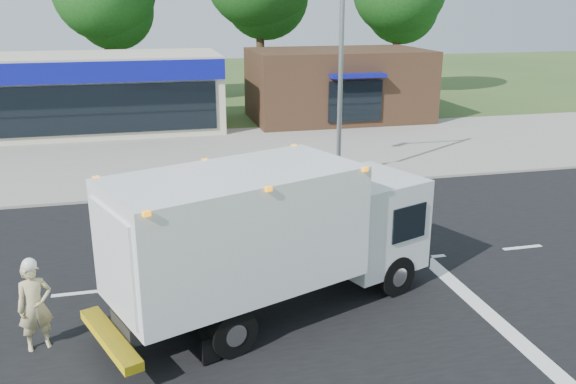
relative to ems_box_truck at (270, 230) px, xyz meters
The scene contains 10 objects.
ground 3.24m from the ems_box_truck, 48.52° to the left, with size 120.00×120.00×0.00m, color #385123.
road_asphalt 3.23m from the ems_box_truck, 48.52° to the left, with size 60.00×14.00×0.02m, color black.
sidewalk 10.44m from the ems_box_truck, 80.45° to the left, with size 60.00×2.40×0.12m, color gray.
parking_apron 16.14m from the ems_box_truck, 83.90° to the left, with size 60.00×9.00×0.02m, color gray.
lane_markings 3.67m from the ems_box_truck, 10.67° to the left, with size 55.20×7.00×0.01m.
ems_box_truck is the anchor object (origin of this frame).
emergency_worker 4.94m from the ems_box_truck, behind, with size 0.78×0.63×1.96m.
retail_strip_mall 23.04m from the ems_box_truck, 108.46° to the left, with size 18.00×6.20×4.00m.
brown_storefront 23.57m from the ems_box_truck, 68.33° to the left, with size 10.00×6.70×4.00m.
traffic_signal_pole 10.77m from the ems_box_truck, 66.94° to the left, with size 3.51×0.25×8.00m.
Camera 1 is at (-4.20, -13.94, 6.71)m, focal length 38.00 mm.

